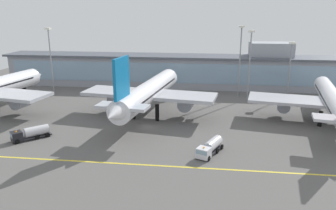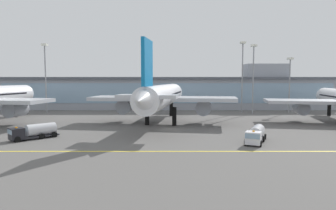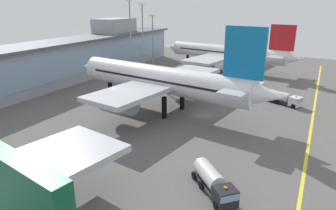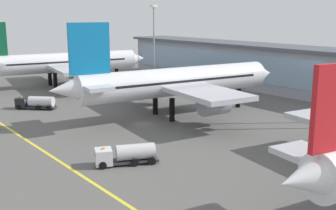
# 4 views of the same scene
# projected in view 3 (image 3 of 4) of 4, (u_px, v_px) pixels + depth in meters

# --- Properties ---
(ground_plane) EXTENTS (182.78, 182.78, 0.00)m
(ground_plane) POSITION_uv_depth(u_px,v_px,m) (201.00, 115.00, 66.99)
(ground_plane) COLOR #5B5956
(taxiway_centreline_stripe) EXTENTS (146.22, 0.50, 0.01)m
(taxiway_centreline_stripe) POSITION_uv_depth(u_px,v_px,m) (310.00, 134.00, 57.53)
(taxiway_centreline_stripe) COLOR yellow
(taxiway_centreline_stripe) RESTS_ON ground
(terminal_building) EXTENTS (133.55, 14.00, 17.81)m
(terminal_building) POSITION_uv_depth(u_px,v_px,m) (44.00, 64.00, 87.59)
(terminal_building) COLOR #9399A3
(terminal_building) RESTS_ON ground
(airliner_near_right) EXTENTS (39.29, 52.94, 19.66)m
(airliner_near_right) POSITION_uv_depth(u_px,v_px,m) (162.00, 80.00, 67.61)
(airliner_near_right) COLOR black
(airliner_near_right) RESTS_ON ground
(airliner_far_right) EXTENTS (45.16, 52.46, 16.99)m
(airliner_far_right) POSITION_uv_depth(u_px,v_px,m) (227.00, 53.00, 110.22)
(airliner_far_right) COLOR black
(airliner_far_right) RESTS_ON ground
(fuel_tanker_truck) EXTENTS (8.16, 8.06, 2.90)m
(fuel_tanker_truck) POSITION_uv_depth(u_px,v_px,m) (214.00, 183.00, 39.25)
(fuel_tanker_truck) COLOR black
(fuel_tanker_truck) RESTS_ON ground
(baggage_tug_near) EXTENTS (5.98, 9.24, 2.90)m
(baggage_tug_near) POSITION_uv_depth(u_px,v_px,m) (284.00, 98.00, 73.87)
(baggage_tug_near) COLOR black
(baggage_tug_near) RESTS_ON ground
(apron_light_mast_centre) EXTENTS (1.80, 1.80, 23.42)m
(apron_light_mast_centre) POSITION_uv_depth(u_px,v_px,m) (143.00, 29.00, 100.75)
(apron_light_mast_centre) COLOR gray
(apron_light_mast_centre) RESTS_ON ground
(apron_light_mast_east) EXTENTS (1.80, 1.80, 19.39)m
(apron_light_mast_east) POSITION_uv_depth(u_px,v_px,m) (153.00, 32.00, 115.36)
(apron_light_mast_east) COLOR gray
(apron_light_mast_east) RESTS_ON ground
(apron_light_mast_far_east) EXTENTS (1.80, 1.80, 24.78)m
(apron_light_mast_far_east) POSITION_uv_depth(u_px,v_px,m) (130.00, 27.00, 99.22)
(apron_light_mast_far_east) COLOR gray
(apron_light_mast_far_east) RESTS_ON ground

